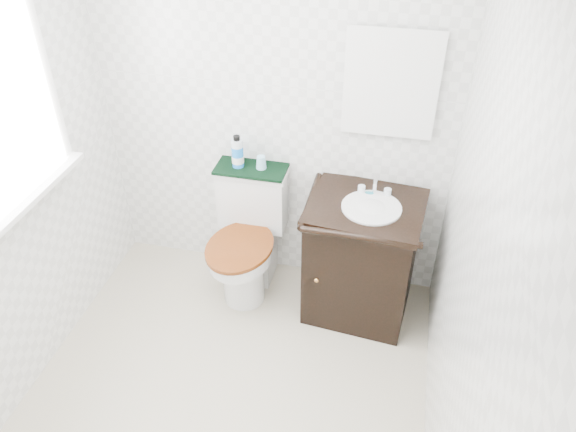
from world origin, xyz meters
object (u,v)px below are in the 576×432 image
at_px(cup, 261,162).
at_px(trash_bin, 328,297).
at_px(mouthwash_bottle, 237,153).
at_px(toilet, 249,241).
at_px(vanity, 362,256).

bearing_deg(cup, trash_bin, -30.89).
relative_size(mouthwash_bottle, cup, 2.57).
bearing_deg(toilet, vanity, -4.73).
xyz_separation_m(trash_bin, cup, (-0.50, 0.30, 0.76)).
height_order(toilet, cup, cup).
xyz_separation_m(vanity, trash_bin, (-0.18, -0.10, -0.29)).
distance_m(vanity, mouthwash_bottle, 1.00).
distance_m(mouthwash_bottle, cup, 0.16).
xyz_separation_m(trash_bin, mouthwash_bottle, (-0.65, 0.29, 0.82)).
xyz_separation_m(toilet, mouthwash_bottle, (-0.08, 0.13, 0.59)).
bearing_deg(mouthwash_bottle, toilet, -56.67).
bearing_deg(trash_bin, mouthwash_bottle, 155.86).
bearing_deg(cup, toilet, -115.51).
bearing_deg(vanity, mouthwash_bottle, 167.29).
height_order(vanity, mouthwash_bottle, mouthwash_bottle).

